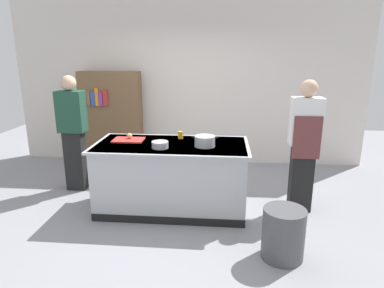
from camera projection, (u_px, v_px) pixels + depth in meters
ground_plane at (172, 208)px, 4.59m from camera, size 10.00×10.00×0.00m
back_wall at (188, 82)px, 6.20m from camera, size 6.40×0.12×3.00m
counter_island at (172, 176)px, 4.47m from camera, size 1.98×0.98×0.90m
cutting_board at (128, 140)px, 4.50m from camera, size 0.40×0.28×0.02m
onion at (129, 136)px, 4.53m from camera, size 0.07×0.07×0.07m
stock_pot at (205, 141)px, 4.22m from camera, size 0.32×0.26×0.13m
mixing_bowl at (160, 145)px, 4.16m from camera, size 0.21×0.21×0.08m
juice_cup at (180, 135)px, 4.60m from camera, size 0.07×0.07×0.10m
trash_bin at (283, 234)px, 3.43m from camera, size 0.43×0.43×0.54m
person_chef at (304, 144)px, 4.32m from camera, size 0.38×0.25×1.72m
person_guest at (73, 131)px, 5.00m from camera, size 0.38×0.24×1.72m
bookshelf at (112, 118)px, 6.21m from camera, size 1.10×0.31×1.70m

